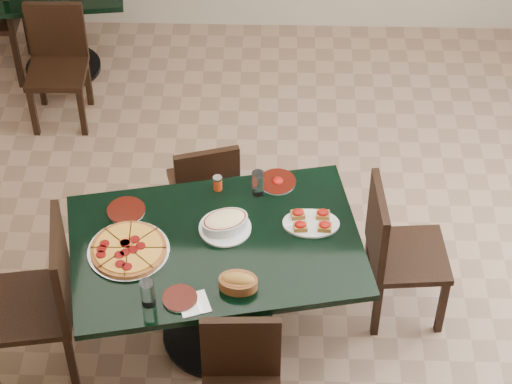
{
  "coord_description": "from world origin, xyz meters",
  "views": [
    {
      "loc": [
        -0.01,
        -3.79,
        4.5
      ],
      "look_at": [
        -0.11,
        0.0,
        0.83
      ],
      "focal_mm": 70.0,
      "sensor_mm": 36.0,
      "label": 1
    }
  ],
  "objects_px": {
    "chair_far": "(205,187)",
    "back_chair_near": "(57,58)",
    "back_table": "(54,9)",
    "pepperoni_pizza": "(128,249)",
    "chair_near": "(241,384)",
    "chair_right": "(394,247)",
    "bruschetta_platter": "(311,221)",
    "lasagna_casserole": "(225,223)",
    "bread_basket": "(238,282)",
    "chair_left": "(42,295)",
    "main_table": "(217,267)"
  },
  "relations": [
    {
      "from": "chair_left",
      "to": "back_chair_near",
      "type": "relative_size",
      "value": 1.2
    },
    {
      "from": "chair_near",
      "to": "chair_left",
      "type": "distance_m",
      "value": 1.13
    },
    {
      "from": "back_table",
      "to": "bread_basket",
      "type": "xyz_separation_m",
      "value": [
        1.42,
        -2.73,
        0.26
      ]
    },
    {
      "from": "chair_near",
      "to": "back_table",
      "type": "bearing_deg",
      "value": 112.99
    },
    {
      "from": "back_chair_near",
      "to": "pepperoni_pizza",
      "type": "bearing_deg",
      "value": -70.99
    },
    {
      "from": "main_table",
      "to": "back_table",
      "type": "relative_size",
      "value": 1.5
    },
    {
      "from": "bread_basket",
      "to": "bruschetta_platter",
      "type": "xyz_separation_m",
      "value": [
        0.36,
        0.44,
        -0.02
      ]
    },
    {
      "from": "back_table",
      "to": "pepperoni_pizza",
      "type": "distance_m",
      "value": 2.66
    },
    {
      "from": "chair_far",
      "to": "bruschetta_platter",
      "type": "relative_size",
      "value": 2.64
    },
    {
      "from": "chair_near",
      "to": "pepperoni_pizza",
      "type": "relative_size",
      "value": 1.98
    },
    {
      "from": "pepperoni_pizza",
      "to": "bruschetta_platter",
      "type": "height_order",
      "value": "bruschetta_platter"
    },
    {
      "from": "back_table",
      "to": "chair_near",
      "type": "height_order",
      "value": "chair_near"
    },
    {
      "from": "chair_right",
      "to": "back_chair_near",
      "type": "xyz_separation_m",
      "value": [
        -2.15,
        1.73,
        -0.04
      ]
    },
    {
      "from": "chair_left",
      "to": "bread_basket",
      "type": "distance_m",
      "value": 1.04
    },
    {
      "from": "back_table",
      "to": "lasagna_casserole",
      "type": "relative_size",
      "value": 3.78
    },
    {
      "from": "chair_near",
      "to": "bruschetta_platter",
      "type": "xyz_separation_m",
      "value": [
        0.34,
        0.81,
        0.31
      ]
    },
    {
      "from": "chair_left",
      "to": "back_chair_near",
      "type": "distance_m",
      "value": 2.18
    },
    {
      "from": "bread_basket",
      "to": "chair_far",
      "type": "bearing_deg",
      "value": 107.36
    },
    {
      "from": "back_chair_near",
      "to": "chair_left",
      "type": "bearing_deg",
      "value": -83.35
    },
    {
      "from": "back_table",
      "to": "bruschetta_platter",
      "type": "relative_size",
      "value": 3.62
    },
    {
      "from": "chair_right",
      "to": "bruschetta_platter",
      "type": "distance_m",
      "value": 0.54
    },
    {
      "from": "back_chair_near",
      "to": "bread_basket",
      "type": "bearing_deg",
      "value": -60.91
    },
    {
      "from": "chair_far",
      "to": "chair_near",
      "type": "distance_m",
      "value": 1.42
    },
    {
      "from": "main_table",
      "to": "back_table",
      "type": "xyz_separation_m",
      "value": [
        -1.29,
        2.44,
        -0.04
      ]
    },
    {
      "from": "back_chair_near",
      "to": "pepperoni_pizza",
      "type": "height_order",
      "value": "back_chair_near"
    },
    {
      "from": "main_table",
      "to": "chair_near",
      "type": "xyz_separation_m",
      "value": [
        0.15,
        -0.66,
        -0.11
      ]
    },
    {
      "from": "chair_left",
      "to": "lasagna_casserole",
      "type": "bearing_deg",
      "value": 99.92
    },
    {
      "from": "back_chair_near",
      "to": "main_table",
      "type": "bearing_deg",
      "value": -59.95
    },
    {
      "from": "main_table",
      "to": "back_chair_near",
      "type": "height_order",
      "value": "back_chair_near"
    },
    {
      "from": "back_table",
      "to": "chair_left",
      "type": "height_order",
      "value": "chair_left"
    },
    {
      "from": "chair_near",
      "to": "chair_left",
      "type": "xyz_separation_m",
      "value": [
        -1.04,
        0.45,
        0.11
      ]
    },
    {
      "from": "back_table",
      "to": "pepperoni_pizza",
      "type": "height_order",
      "value": "pepperoni_pizza"
    },
    {
      "from": "chair_far",
      "to": "back_chair_near",
      "type": "distance_m",
      "value": 1.62
    },
    {
      "from": "chair_far",
      "to": "lasagna_casserole",
      "type": "relative_size",
      "value": 2.76
    },
    {
      "from": "lasagna_casserole",
      "to": "bread_basket",
      "type": "relative_size",
      "value": 1.44
    },
    {
      "from": "bruschetta_platter",
      "to": "main_table",
      "type": "bearing_deg",
      "value": -162.01
    },
    {
      "from": "chair_near",
      "to": "bruschetta_platter",
      "type": "bearing_deg",
      "value": 65.3
    },
    {
      "from": "lasagna_casserole",
      "to": "chair_near",
      "type": "bearing_deg",
      "value": -105.31
    },
    {
      "from": "bruschetta_platter",
      "to": "back_table",
      "type": "bearing_deg",
      "value": 128.98
    },
    {
      "from": "chair_far",
      "to": "pepperoni_pizza",
      "type": "xyz_separation_m",
      "value": [
        -0.33,
        -0.8,
        0.32
      ]
    },
    {
      "from": "bruschetta_platter",
      "to": "chair_far",
      "type": "bearing_deg",
      "value": 137.07
    },
    {
      "from": "chair_right",
      "to": "bruschetta_platter",
      "type": "bearing_deg",
      "value": 94.15
    },
    {
      "from": "main_table",
      "to": "back_table",
      "type": "distance_m",
      "value": 2.76
    },
    {
      "from": "chair_near",
      "to": "chair_right",
      "type": "xyz_separation_m",
      "value": [
        0.8,
        0.88,
        0.05
      ]
    },
    {
      "from": "chair_left",
      "to": "pepperoni_pizza",
      "type": "relative_size",
      "value": 2.4
    },
    {
      "from": "pepperoni_pizza",
      "to": "main_table",
      "type": "bearing_deg",
      "value": 8.97
    },
    {
      "from": "bruschetta_platter",
      "to": "lasagna_casserole",
      "type": "bearing_deg",
      "value": -173.36
    },
    {
      "from": "chair_near",
      "to": "bruschetta_platter",
      "type": "height_order",
      "value": "chair_near"
    },
    {
      "from": "chair_far",
      "to": "back_chair_near",
      "type": "relative_size",
      "value": 0.96
    },
    {
      "from": "chair_left",
      "to": "bread_basket",
      "type": "height_order",
      "value": "chair_left"
    }
  ]
}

